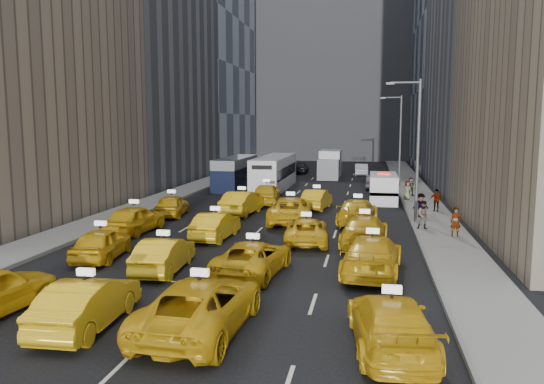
{
  "coord_description": "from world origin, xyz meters",
  "views": [
    {
      "loc": [
        6.34,
        -22.02,
        6.37
      ],
      "look_at": [
        0.33,
        10.63,
        2.0
      ],
      "focal_mm": 35.0,
      "sensor_mm": 36.0,
      "label": 1
    }
  ],
  "objects_px": {
    "taxi_2": "(200,305)",
    "city_bus": "(274,173)",
    "taxi_1": "(87,303)",
    "box_truck": "(330,164)",
    "nypd_van": "(383,189)",
    "double_decker": "(236,173)",
    "pedestrian_0": "(456,222)",
    "taxi_3": "(391,323)"
  },
  "relations": [
    {
      "from": "taxi_2",
      "to": "city_bus",
      "type": "distance_m",
      "value": 35.3
    },
    {
      "from": "taxi_1",
      "to": "box_truck",
      "type": "xyz_separation_m",
      "value": [
        4.07,
        46.82,
        0.76
      ]
    },
    {
      "from": "nypd_van",
      "to": "double_decker",
      "type": "height_order",
      "value": "double_decker"
    },
    {
      "from": "taxi_2",
      "to": "box_truck",
      "type": "xyz_separation_m",
      "value": [
        0.49,
        46.5,
        0.72
      ]
    },
    {
      "from": "nypd_van",
      "to": "pedestrian_0",
      "type": "bearing_deg",
      "value": -79.79
    },
    {
      "from": "taxi_3",
      "to": "box_truck",
      "type": "xyz_separation_m",
      "value": [
        -5.19,
        46.78,
        0.78
      ]
    },
    {
      "from": "taxi_1",
      "to": "taxi_3",
      "type": "xyz_separation_m",
      "value": [
        9.26,
        0.05,
        -0.01
      ]
    },
    {
      "from": "box_truck",
      "to": "pedestrian_0",
      "type": "height_order",
      "value": "box_truck"
    },
    {
      "from": "city_bus",
      "to": "nypd_van",
      "type": "bearing_deg",
      "value": -40.74
    },
    {
      "from": "taxi_2",
      "to": "pedestrian_0",
      "type": "distance_m",
      "value": 17.85
    },
    {
      "from": "city_bus",
      "to": "box_truck",
      "type": "relative_size",
      "value": 1.74
    },
    {
      "from": "city_bus",
      "to": "box_truck",
      "type": "distance_m",
      "value": 12.29
    },
    {
      "from": "taxi_1",
      "to": "taxi_2",
      "type": "distance_m",
      "value": 3.59
    },
    {
      "from": "nypd_van",
      "to": "pedestrian_0",
      "type": "height_order",
      "value": "nypd_van"
    },
    {
      "from": "nypd_van",
      "to": "taxi_2",
      "type": "bearing_deg",
      "value": -107.02
    },
    {
      "from": "nypd_van",
      "to": "double_decker",
      "type": "distance_m",
      "value": 15.79
    },
    {
      "from": "taxi_1",
      "to": "city_bus",
      "type": "height_order",
      "value": "city_bus"
    },
    {
      "from": "double_decker",
      "to": "pedestrian_0",
      "type": "relative_size",
      "value": 6.31
    },
    {
      "from": "taxi_3",
      "to": "box_truck",
      "type": "relative_size",
      "value": 0.74
    },
    {
      "from": "taxi_3",
      "to": "nypd_van",
      "type": "xyz_separation_m",
      "value": [
        0.45,
        28.62,
        0.32
      ]
    },
    {
      "from": "nypd_van",
      "to": "city_bus",
      "type": "bearing_deg",
      "value": 141.64
    },
    {
      "from": "nypd_van",
      "to": "pedestrian_0",
      "type": "xyz_separation_m",
      "value": [
        3.59,
        -13.37,
        -0.13
      ]
    },
    {
      "from": "double_decker",
      "to": "city_bus",
      "type": "bearing_deg",
      "value": -8.55
    },
    {
      "from": "taxi_1",
      "to": "city_bus",
      "type": "relative_size",
      "value": 0.38
    },
    {
      "from": "taxi_3",
      "to": "city_bus",
      "type": "height_order",
      "value": "city_bus"
    },
    {
      "from": "taxi_3",
      "to": "city_bus",
      "type": "xyz_separation_m",
      "value": [
        -9.68,
        35.34,
        0.79
      ]
    },
    {
      "from": "city_bus",
      "to": "box_truck",
      "type": "bearing_deg",
      "value": 61.34
    },
    {
      "from": "taxi_3",
      "to": "pedestrian_0",
      "type": "height_order",
      "value": "pedestrian_0"
    },
    {
      "from": "double_decker",
      "to": "pedestrian_0",
      "type": "xyz_separation_m",
      "value": [
        17.64,
        -20.57,
        -0.49
      ]
    },
    {
      "from": "double_decker",
      "to": "taxi_1",
      "type": "bearing_deg",
      "value": -84.76
    },
    {
      "from": "pedestrian_0",
      "to": "taxi_1",
      "type": "bearing_deg",
      "value": -136.32
    },
    {
      "from": "double_decker",
      "to": "box_truck",
      "type": "relative_size",
      "value": 1.43
    },
    {
      "from": "taxi_1",
      "to": "pedestrian_0",
      "type": "xyz_separation_m",
      "value": [
        13.3,
        15.3,
        0.17
      ]
    },
    {
      "from": "taxi_1",
      "to": "pedestrian_0",
      "type": "distance_m",
      "value": 20.27
    },
    {
      "from": "nypd_van",
      "to": "box_truck",
      "type": "relative_size",
      "value": 0.81
    },
    {
      "from": "nypd_van",
      "to": "double_decker",
      "type": "bearing_deg",
      "value": 148.09
    },
    {
      "from": "box_truck",
      "to": "nypd_van",
      "type": "bearing_deg",
      "value": -66.01
    },
    {
      "from": "nypd_van",
      "to": "box_truck",
      "type": "distance_m",
      "value": 19.01
    },
    {
      "from": "taxi_1",
      "to": "box_truck",
      "type": "relative_size",
      "value": 0.67
    },
    {
      "from": "taxi_2",
      "to": "box_truck",
      "type": "bearing_deg",
      "value": -88.11
    },
    {
      "from": "double_decker",
      "to": "nypd_van",
      "type": "bearing_deg",
      "value": -28.76
    },
    {
      "from": "box_truck",
      "to": "taxi_1",
      "type": "bearing_deg",
      "value": -88.23
    }
  ]
}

